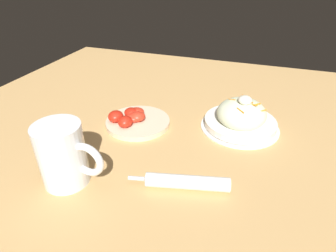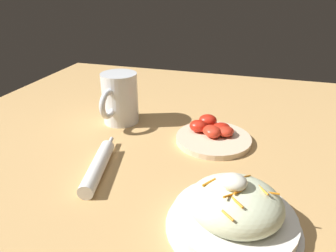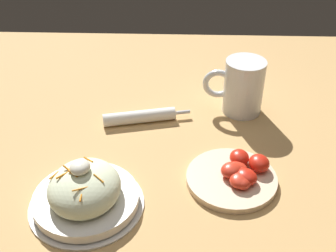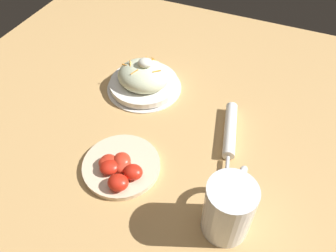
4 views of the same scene
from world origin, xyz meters
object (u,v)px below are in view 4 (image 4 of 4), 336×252
(salad_plate, at_px, (144,79))
(tomato_plate, at_px, (120,167))
(beer_mug, at_px, (228,210))
(napkin_roll, at_px, (230,130))

(salad_plate, distance_m, tomato_plate, 0.31)
(salad_plate, xyz_separation_m, beer_mug, (0.35, -0.33, 0.03))
(salad_plate, bearing_deg, napkin_roll, -15.27)
(napkin_roll, bearing_deg, tomato_plate, -133.84)
(tomato_plate, bearing_deg, salad_plate, 105.23)
(salad_plate, distance_m, napkin_roll, 0.30)
(beer_mug, xyz_separation_m, napkin_roll, (-0.06, 0.25, -0.05))
(napkin_roll, xyz_separation_m, tomato_plate, (-0.21, -0.22, -0.00))
(beer_mug, xyz_separation_m, tomato_plate, (-0.27, 0.04, -0.05))
(salad_plate, bearing_deg, tomato_plate, -74.77)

